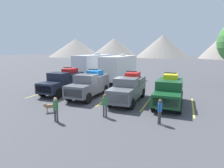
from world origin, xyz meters
name	(u,v)px	position (x,y,z in m)	size (l,w,h in m)	color
ground_plane	(106,100)	(0.00, 0.00, 0.00)	(240.00, 240.00, 0.00)	#47474C
pickup_truck_a	(63,81)	(-5.23, 1.03, 1.22)	(2.08, 5.63, 2.63)	black
pickup_truck_b	(89,84)	(-1.88, 0.42, 1.22)	(2.12, 5.45, 2.61)	#595B60
pickup_truck_c	(129,88)	(1.99, 0.38, 1.19)	(2.08, 5.84, 2.57)	#595B60
pickup_truck_d	(169,91)	(5.40, 0.53, 1.18)	(2.14, 5.41, 2.58)	#144723
lot_stripe_a	(45,92)	(-7.30, 0.52, 0.00)	(0.12, 5.50, 0.01)	gold
lot_stripe_b	(74,95)	(-3.65, 0.52, 0.00)	(0.12, 5.50, 0.01)	gold
lot_stripe_c	(108,98)	(0.00, 0.52, 0.00)	(0.12, 5.50, 0.01)	gold
lot_stripe_d	(147,102)	(3.65, 0.52, 0.00)	(0.12, 5.50, 0.01)	gold
lot_stripe_e	(193,107)	(7.30, 0.52, 0.00)	(0.12, 5.50, 0.01)	gold
camper_trailer_a	(94,66)	(-5.92, 9.51, 2.10)	(2.93, 8.86, 4.00)	silver
camper_trailer_b	(119,67)	(-2.00, 9.42, 2.05)	(3.04, 8.70, 3.89)	white
person_a	(56,108)	(-0.92, -5.96, 0.91)	(0.35, 0.22, 1.58)	#3F3F42
person_b	(105,104)	(1.65, -4.11, 0.92)	(0.33, 0.27, 1.60)	#3F3F42
person_c	(160,110)	(5.24, -4.03, 0.91)	(0.26, 0.32, 1.57)	#3F3F42
dog	(49,106)	(-2.55, -4.66, 0.47)	(0.75, 0.66, 0.70)	olive
mountain_ridge	(188,46)	(7.05, 86.94, 6.12)	(150.42, 43.79, 16.86)	gray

